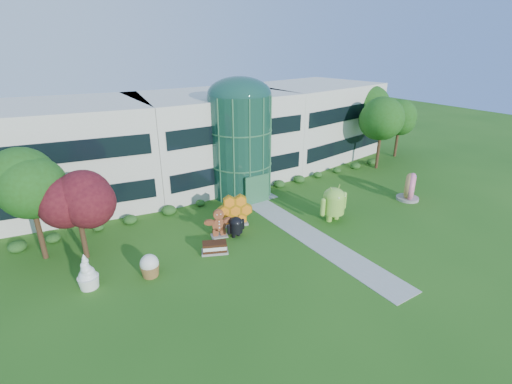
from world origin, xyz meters
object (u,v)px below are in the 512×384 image
android_black (236,225)px  donut (409,186)px  gingerbread (219,223)px  android_green (334,201)px

android_black → donut: size_ratio=0.71×
android_black → donut: 17.98m
android_black → gingerbread: 1.35m
android_black → donut: bearing=-16.3°
android_green → gingerbread: 10.02m
android_green → donut: size_ratio=1.26×
donut → android_black: bearing=138.6°
android_green → android_black: bearing=165.3°
android_black → donut: (17.78, -2.67, 0.39)m
android_black → android_green: bearing=-20.7°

